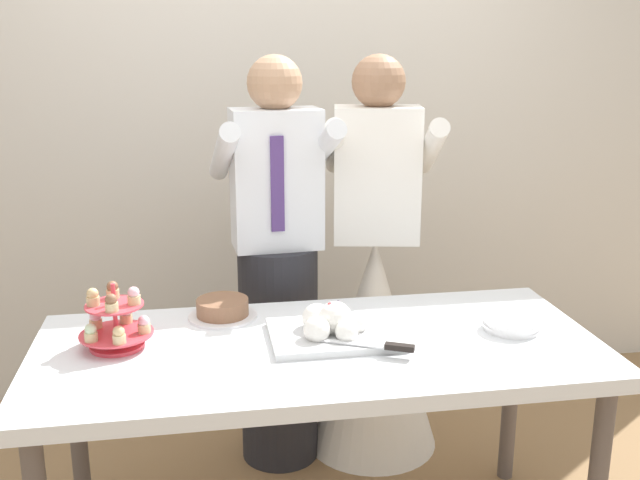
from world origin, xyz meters
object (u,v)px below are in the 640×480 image
Objects in this scene: dessert_table at (319,365)px; plate_stack at (511,324)px; person_bride at (374,317)px; cupcake_stand at (115,322)px; main_cake_tray at (334,327)px; round_cake at (223,309)px; person_groom at (278,288)px.

plate_stack is (0.65, 0.00, 0.10)m from dessert_table.
person_bride reaches higher than plate_stack.
cupcake_stand is 0.69m from main_cake_tray.
round_cake is 0.14× the size of person_bride.
cupcake_stand is 1.22× the size of plate_stack.
person_bride is (0.98, 0.60, -0.28)m from cupcake_stand.
cupcake_stand is 0.14× the size of person_bride.
round_cake is 0.78m from person_bride.
plate_stack is (0.60, -0.03, -0.02)m from main_cake_tray.
person_groom is (-0.71, 0.64, -0.05)m from plate_stack.
plate_stack is at bearing -65.69° from person_bride.
cupcake_stand is at bearing 176.26° from main_cake_tray.
cupcake_stand is at bearing -135.32° from person_groom.
dessert_table is at bearing -7.00° from cupcake_stand.
main_cake_tray is at bearing -114.68° from person_bride.
person_groom is 1.00× the size of person_bride.
round_cake is at bearing 30.89° from cupcake_stand.
person_groom reaches higher than round_cake.
person_groom is at bearing 95.19° from dessert_table.
cupcake_stand reaches higher than main_cake_tray.
plate_stack is (1.28, -0.07, -0.06)m from cupcake_stand.
round_cake is at bearing -148.44° from person_bride.
main_cake_tray is 1.75× the size of round_cake.
main_cake_tray is 2.23× the size of plate_stack.
plate_stack is at bearing -2.69° from main_cake_tray.
main_cake_tray is at bearing 31.05° from dessert_table.
dessert_table is 0.42m from round_cake.
person_groom is at bearing 57.27° from round_cake.
cupcake_stand is at bearing 173.00° from dessert_table.
round_cake is (-0.29, 0.28, 0.10)m from dessert_table.
dessert_table is at bearing -148.95° from main_cake_tray.
cupcake_stand reaches higher than plate_stack.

